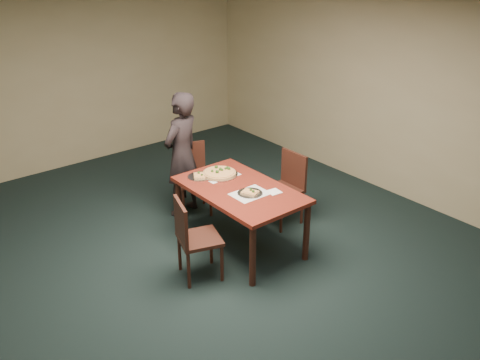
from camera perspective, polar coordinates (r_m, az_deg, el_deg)
ground at (r=5.87m, az=-0.56°, el=-10.06°), size 8.00×8.00×0.00m
room_shell at (r=5.07m, az=-0.64°, el=6.26°), size 8.00×8.00×8.00m
dining_table at (r=6.05m, az=-0.00°, el=-1.65°), size 0.90×1.50×0.75m
chair_far at (r=6.96m, az=-5.18°, el=0.68°), size 0.54×0.54×0.91m
chair_left at (r=5.58m, az=-5.12°, el=-5.86°), size 0.53×0.53×0.91m
chair_right at (r=6.68m, az=5.04°, el=-0.42°), size 0.42×0.42×0.91m
diner at (r=6.78m, az=-6.22°, el=2.68°), size 0.69×0.56×1.62m
placemat_main at (r=6.34m, az=-2.20°, el=0.57°), size 0.42×0.32×0.00m
placemat_near at (r=5.87m, az=1.07°, el=-1.47°), size 0.40×0.30×0.00m
pizza_pan at (r=6.33m, az=-2.19°, el=0.76°), size 0.43×0.43×0.07m
slice_plate_near at (r=5.87m, az=1.08°, el=-1.36°), size 0.28×0.28×0.06m
slice_plate_far at (r=6.29m, az=-4.34°, el=0.41°), size 0.28×0.28×0.06m
napkin at (r=5.92m, az=3.65°, el=-1.27°), size 0.15×0.15×0.01m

